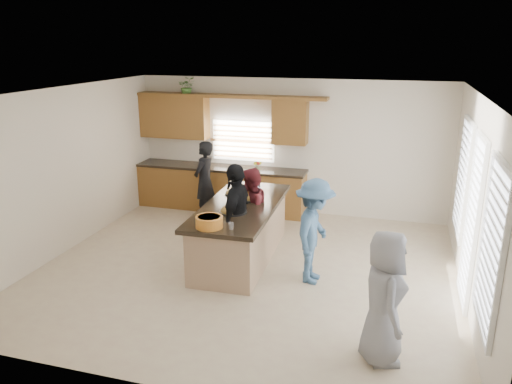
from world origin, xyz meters
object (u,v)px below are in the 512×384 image
(salad_bowl, at_px, (209,221))
(woman_left_mid, at_px, (250,212))
(island, at_px, (241,233))
(woman_left_back, at_px, (205,181))
(woman_left_front, at_px, (237,217))
(woman_right_front, at_px, (384,298))
(woman_right_back, at_px, (314,231))

(salad_bowl, bearing_deg, woman_left_mid, 81.11)
(island, xyz_separation_m, woman_left_back, (-1.29, 1.63, 0.36))
(woman_left_front, bearing_deg, island, -170.93)
(island, distance_m, woman_left_back, 2.10)
(woman_right_front, bearing_deg, woman_left_front, 37.69)
(woman_left_mid, distance_m, woman_left_front, 0.63)
(salad_bowl, xyz_separation_m, woman_left_front, (0.17, 0.73, -0.17))
(salad_bowl, xyz_separation_m, woman_right_back, (1.42, 0.62, -0.24))
(woman_left_mid, xyz_separation_m, woman_left_front, (-0.04, -0.62, 0.11))
(salad_bowl, distance_m, woman_left_mid, 1.39)
(woman_left_front, xyz_separation_m, woman_right_back, (1.25, -0.10, -0.06))
(woman_left_mid, distance_m, woman_right_back, 1.41)
(island, xyz_separation_m, salad_bowl, (-0.11, -1.11, 0.59))
(salad_bowl, xyz_separation_m, woman_left_mid, (0.21, 1.34, -0.29))
(island, xyz_separation_m, woman_right_back, (1.31, -0.49, 0.35))
(woman_left_front, distance_m, woman_right_back, 1.26)
(woman_right_back, height_order, woman_right_front, woman_right_back)
(island, bearing_deg, woman_right_front, -44.34)
(island, relative_size, woman_right_back, 1.70)
(salad_bowl, relative_size, woman_left_front, 0.23)
(woman_left_back, xyz_separation_m, woman_right_back, (2.60, -2.12, -0.01))
(woman_left_mid, xyz_separation_m, woman_right_front, (2.30, -2.44, 0.03))
(salad_bowl, distance_m, woman_right_back, 1.57)
(island, bearing_deg, woman_right_back, -22.17)
(woman_left_mid, height_order, woman_left_front, woman_left_front)
(island, height_order, woman_left_back, woman_left_back)
(woman_left_front, bearing_deg, salad_bowl, -13.26)
(woman_right_back, bearing_deg, island, 73.84)
(island, distance_m, salad_bowl, 1.26)
(salad_bowl, distance_m, woman_left_front, 0.76)
(woman_right_back, bearing_deg, woman_right_front, -143.43)
(island, bearing_deg, salad_bowl, -97.28)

